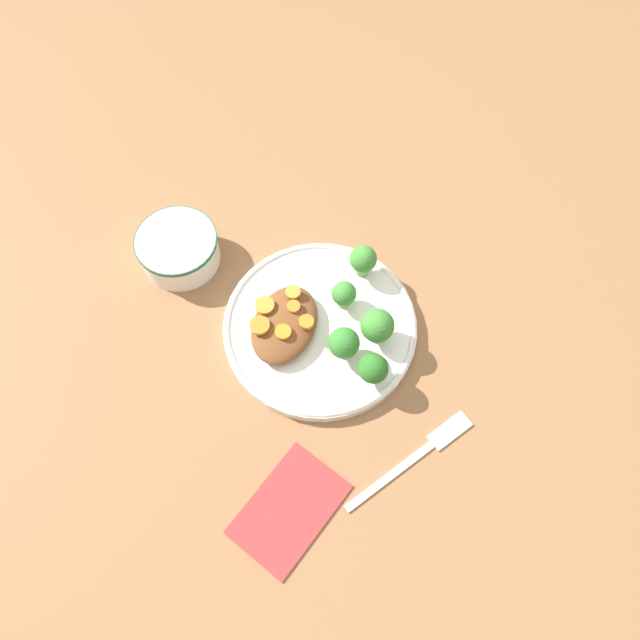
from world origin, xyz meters
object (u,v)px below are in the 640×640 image
Objects in this scene: plate at (320,327)px; napkin at (289,509)px; dip_bowl at (178,248)px; fork at (421,452)px.

napkin is (-0.24, -0.04, -0.01)m from plate.
plate is 2.27× the size of dip_bowl.
fork is (-0.12, -0.18, -0.01)m from plate.
plate is at bearing 10.33° from napkin.
napkin is (-0.29, -0.28, -0.03)m from dip_bowl.
dip_bowl is (0.04, 0.23, 0.02)m from plate.
plate reaches higher than fork.
fork is at bearing -112.07° from dip_bowl.
plate reaches higher than napkin.
napkin is at bearing -169.67° from plate.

